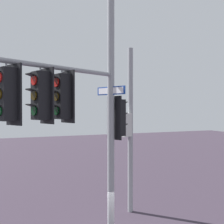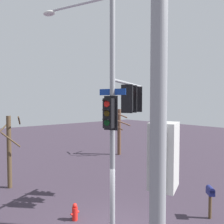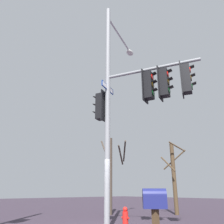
{
  "view_description": "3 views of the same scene",
  "coord_description": "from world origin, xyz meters",
  "px_view_note": "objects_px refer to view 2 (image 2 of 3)",
  "views": [
    {
      "loc": [
        3.27,
        7.52,
        4.94
      ],
      "look_at": [
        0.2,
        -0.09,
        4.83
      ],
      "focal_mm": 42.74,
      "sensor_mm": 36.0,
      "label": 1
    },
    {
      "loc": [
        -4.77,
        -5.8,
        5.03
      ],
      "look_at": [
        0.19,
        0.06,
        4.7
      ],
      "focal_mm": 33.22,
      "sensor_mm": 36.0,
      "label": 2
    },
    {
      "loc": [
        7.21,
        -5.54,
        1.37
      ],
      "look_at": [
        0.2,
        0.65,
        4.52
      ],
      "focal_mm": 37.54,
      "sensor_mm": 36.0,
      "label": 3
    }
  ],
  "objects_px": {
    "mailbox": "(210,193)",
    "bare_tree_corner": "(119,130)",
    "fire_hydrant": "(75,212)",
    "bare_tree_across_street": "(9,150)"
  },
  "relations": [
    {
      "from": "mailbox",
      "to": "bare_tree_corner",
      "type": "height_order",
      "value": "bare_tree_corner"
    },
    {
      "from": "fire_hydrant",
      "to": "bare_tree_corner",
      "type": "bearing_deg",
      "value": 38.39
    },
    {
      "from": "mailbox",
      "to": "bare_tree_across_street",
      "type": "distance_m",
      "value": 10.95
    },
    {
      "from": "bare_tree_across_street",
      "to": "mailbox",
      "type": "bearing_deg",
      "value": -57.86
    },
    {
      "from": "mailbox",
      "to": "bare_tree_corner",
      "type": "distance_m",
      "value": 11.86
    },
    {
      "from": "fire_hydrant",
      "to": "bare_tree_corner",
      "type": "height_order",
      "value": "bare_tree_corner"
    },
    {
      "from": "mailbox",
      "to": "bare_tree_across_street",
      "type": "height_order",
      "value": "bare_tree_across_street"
    },
    {
      "from": "bare_tree_corner",
      "to": "mailbox",
      "type": "bearing_deg",
      "value": -112.45
    },
    {
      "from": "mailbox",
      "to": "bare_tree_corner",
      "type": "xyz_separation_m",
      "value": [
        4.5,
        10.89,
        1.36
      ]
    },
    {
      "from": "bare_tree_across_street",
      "to": "bare_tree_corner",
      "type": "relative_size",
      "value": 0.85
    }
  ]
}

